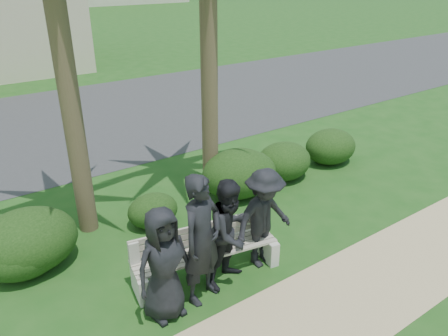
{
  "coord_description": "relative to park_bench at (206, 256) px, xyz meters",
  "views": [
    {
      "loc": [
        -3.41,
        -4.7,
        4.24
      ],
      "look_at": [
        0.62,
        1.0,
        0.99
      ],
      "focal_mm": 35.0,
      "sensor_mm": 36.0,
      "label": 1
    }
  ],
  "objects": [
    {
      "name": "hedge_c",
      "position": [
        0.0,
        1.74,
        -0.05
      ],
      "size": [
        0.91,
        0.76,
        0.6
      ],
      "primitive_type": "ellipsoid",
      "color": "black",
      "rests_on": "ground"
    },
    {
      "name": "hedge_e",
      "position": [
        2.05,
        1.76,
        0.11
      ],
      "size": [
        1.41,
        1.17,
        0.92
      ],
      "primitive_type": "ellipsoid",
      "color": "black",
      "rests_on": "ground"
    },
    {
      "name": "hedge_b",
      "position": [
        -2.09,
        1.73,
        0.14
      ],
      "size": [
        1.49,
        1.23,
        0.97
      ],
      "primitive_type": "ellipsoid",
      "color": "black",
      "rests_on": "ground"
    },
    {
      "name": "hedge_d",
      "position": [
        1.92,
        1.78,
        0.14
      ],
      "size": [
        1.51,
        1.24,
        0.98
      ],
      "primitive_type": "ellipsoid",
      "color": "black",
      "rests_on": "ground"
    },
    {
      "name": "man_b",
      "position": [
        -0.28,
        -0.37,
        0.6
      ],
      "size": [
        0.8,
        0.65,
        1.89
      ],
      "primitive_type": "imported",
      "rotation": [
        0.0,
        0.0,
        0.33
      ],
      "color": "black",
      "rests_on": "ground"
    },
    {
      "name": "hedge_f",
      "position": [
        3.19,
        1.82,
        0.06
      ],
      "size": [
        1.26,
        1.04,
        0.82
      ],
      "primitive_type": "ellipsoid",
      "color": "black",
      "rests_on": "ground"
    },
    {
      "name": "man_d",
      "position": [
        0.87,
        -0.26,
        0.46
      ],
      "size": [
        1.07,
        0.65,
        1.61
      ],
      "primitive_type": "imported",
      "rotation": [
        0.0,
        0.0,
        0.05
      ],
      "color": "black",
      "rests_on": "ground"
    },
    {
      "name": "asphalt_street",
      "position": [
        0.58,
        8.23,
        -0.35
      ],
      "size": [
        160.0,
        8.0,
        0.01
      ],
      "primitive_type": "cube",
      "color": "#2D2D30",
      "rests_on": "ground"
    },
    {
      "name": "man_c",
      "position": [
        0.24,
        -0.28,
        0.47
      ],
      "size": [
        0.94,
        0.82,
        1.63
      ],
      "primitive_type": "imported",
      "rotation": [
        0.0,
        0.0,
        0.29
      ],
      "color": "black",
      "rests_on": "ground"
    },
    {
      "name": "ground",
      "position": [
        0.58,
        0.23,
        -0.35
      ],
      "size": [
        160.0,
        160.0,
        0.0
      ],
      "primitive_type": "plane",
      "color": "#1A4915",
      "rests_on": "ground"
    },
    {
      "name": "footpath",
      "position": [
        0.58,
        -1.57,
        -0.35
      ],
      "size": [
        30.0,
        1.6,
        0.01
      ],
      "primitive_type": "cube",
      "color": "tan",
      "rests_on": "ground"
    },
    {
      "name": "hedge_extra",
      "position": [
        4.67,
        1.82,
        0.06
      ],
      "size": [
        1.26,
        1.04,
        0.82
      ],
      "primitive_type": "ellipsoid",
      "color": "black",
      "rests_on": "ground"
    },
    {
      "name": "man_a",
      "position": [
        -0.87,
        -0.37,
        0.45
      ],
      "size": [
        0.81,
        0.56,
        1.6
      ],
      "primitive_type": "imported",
      "rotation": [
        0.0,
        0.0,
        0.06
      ],
      "color": "black",
      "rests_on": "ground"
    },
    {
      "name": "park_bench",
      "position": [
        0.0,
        0.0,
        0.0
      ],
      "size": [
        2.28,
        0.88,
        0.77
      ],
      "rotation": [
        0.0,
        0.0,
        -0.18
      ],
      "color": "#A7998C",
      "rests_on": "ground"
    },
    {
      "name": "hedge_a",
      "position": [
        -2.19,
        1.64,
        0.06
      ],
      "size": [
        1.24,
        1.03,
        0.81
      ],
      "primitive_type": "ellipsoid",
      "color": "black",
      "rests_on": "ground"
    }
  ]
}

